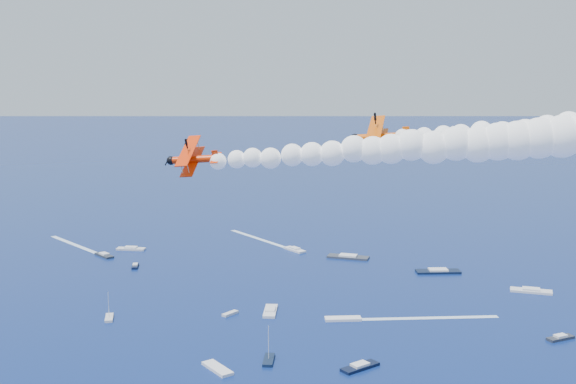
# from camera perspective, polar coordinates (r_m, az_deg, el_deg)

# --- Properties ---
(biplane_lead) EXTENTS (8.62, 10.45, 8.19)m
(biplane_lead) POSITION_cam_1_polar(r_m,az_deg,el_deg) (101.45, 7.19, 4.20)
(biplane_lead) COLOR #E05204
(biplane_trail) EXTENTS (8.09, 9.81, 8.31)m
(biplane_trail) POSITION_cam_1_polar(r_m,az_deg,el_deg) (100.38, -7.25, 2.51)
(biplane_trail) COLOR #F22F05
(smoke_trail_trail) EXTENTS (52.50, 8.92, 9.48)m
(smoke_trail_trail) POSITION_cam_1_polar(r_m,az_deg,el_deg) (96.19, 8.03, 3.36)
(smoke_trail_trail) COLOR white
(spectator_boats) EXTENTS (225.56, 166.95, 0.70)m
(spectator_boats) POSITION_cam_1_polar(r_m,az_deg,el_deg) (214.86, 4.88, -8.73)
(spectator_boats) COLOR white
(spectator_boats) RESTS_ON ground
(boat_wakes) EXTENTS (169.37, 101.69, 0.04)m
(boat_wakes) POSITION_cam_1_polar(r_m,az_deg,el_deg) (262.60, -4.05, -5.35)
(boat_wakes) COLOR white
(boat_wakes) RESTS_ON ground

